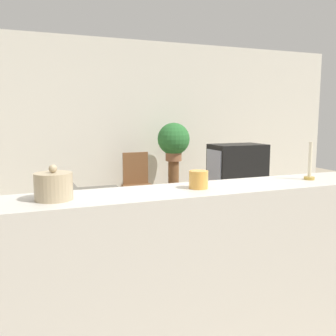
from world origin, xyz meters
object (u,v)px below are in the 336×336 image
at_px(couch, 92,227).
at_px(potted_plant, 174,140).
at_px(television, 237,166).
at_px(decorative_bowl, 54,186).
at_px(wooden_chair, 138,181).

bearing_deg(couch, potted_plant, 42.33).
height_order(television, potted_plant, potted_plant).
height_order(television, decorative_bowl, decorative_bowl).
height_order(wooden_chair, decorative_bowl, decorative_bowl).
bearing_deg(television, potted_plant, 113.44).
relative_size(potted_plant, decorative_bowl, 3.08).
distance_m(television, potted_plant, 1.23).
bearing_deg(couch, wooden_chair, 54.94).
bearing_deg(television, wooden_chair, 137.05).
relative_size(wooden_chair, decorative_bowl, 4.90).
height_order(couch, potted_plant, potted_plant).
bearing_deg(decorative_bowl, couch, 75.00).
bearing_deg(television, decorative_bowl, -137.64).
bearing_deg(decorative_bowl, potted_plant, 58.68).
xyz_separation_m(potted_plant, decorative_bowl, (-2.10, -3.44, 0.02)).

